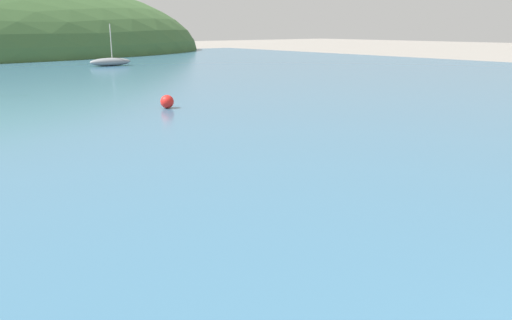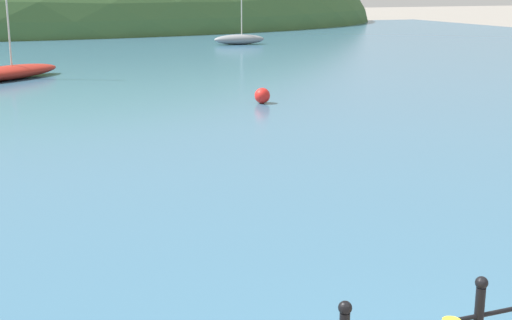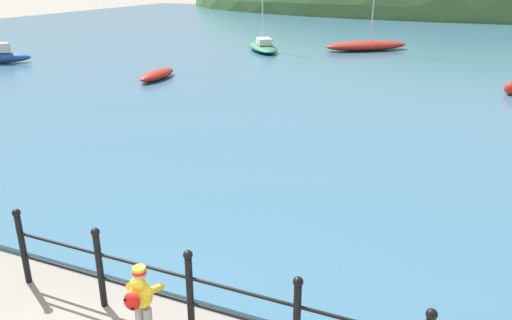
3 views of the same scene
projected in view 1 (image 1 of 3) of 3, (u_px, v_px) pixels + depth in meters
boat_nearest_quay at (110, 62)px, 38.72m from camera, size 3.26×1.22×3.17m
mooring_buoy at (167, 102)px, 18.44m from camera, size 0.49×0.49×0.49m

